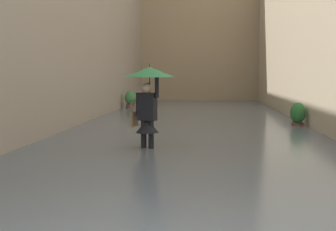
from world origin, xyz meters
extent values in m
plane|color=gray|center=(0.00, -11.75, 0.00)|extent=(60.00, 60.00, 0.00)
cube|color=slate|center=(0.00, -11.75, 0.10)|extent=(7.91, 29.51, 0.19)
cube|color=tan|center=(0.00, -24.41, 5.74)|extent=(10.71, 1.80, 11.48)
cube|color=#2D2319|center=(0.89, -6.18, 0.05)|extent=(0.19, 0.26, 0.10)
cylinder|color=black|center=(0.89, -6.18, 0.45)|extent=(0.15, 0.15, 0.69)
cube|color=#2D2319|center=(0.73, -6.11, 0.05)|extent=(0.19, 0.26, 0.10)
cylinder|color=black|center=(0.73, -6.11, 0.45)|extent=(0.15, 0.15, 0.69)
cube|color=black|center=(0.81, -6.14, 1.09)|extent=(0.43, 0.34, 0.59)
cone|color=black|center=(0.81, -6.14, 0.67)|extent=(0.64, 0.64, 0.28)
sphere|color=#DBB293|center=(0.81, -6.14, 1.48)|extent=(0.21, 0.21, 0.21)
cylinder|color=black|center=(0.59, -6.07, 1.50)|extent=(0.11, 0.11, 0.44)
cylinder|color=black|center=(1.03, -6.22, 1.14)|extent=(0.11, 0.11, 0.48)
cylinder|color=black|center=(0.75, -6.12, 1.60)|extent=(0.02, 0.02, 0.44)
cone|color=#338C4C|center=(0.75, -6.12, 1.83)|extent=(1.10, 1.10, 0.22)
cylinder|color=black|center=(0.75, -6.12, 1.97)|extent=(0.01, 0.01, 0.08)
cube|color=#8C6B4C|center=(1.11, -6.23, 0.81)|extent=(0.15, 0.28, 0.32)
torus|color=#8C6B4C|center=(1.11, -6.23, 1.09)|extent=(0.12, 0.29, 0.30)
cylinder|color=brown|center=(-3.27, -10.60, 0.13)|extent=(0.35, 0.35, 0.27)
torus|color=brown|center=(-3.27, -10.60, 0.27)|extent=(0.39, 0.39, 0.04)
ellipsoid|color=#2D7033|center=(-3.27, -10.60, 0.59)|extent=(0.47, 0.47, 0.64)
cylinder|color=brown|center=(3.12, -17.10, 0.18)|extent=(0.41, 0.41, 0.36)
torus|color=brown|center=(3.12, -17.10, 0.36)|extent=(0.45, 0.45, 0.04)
ellipsoid|color=#428947|center=(3.12, -17.10, 0.68)|extent=(0.54, 0.54, 0.64)
camera|label=1|loc=(-0.46, 3.03, 1.78)|focal=46.33mm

